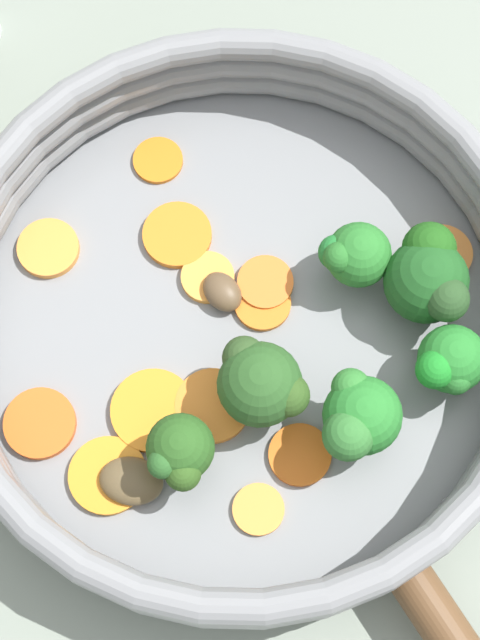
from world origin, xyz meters
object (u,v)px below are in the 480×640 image
Objects in this scene: carrot_slice_8 at (40,423)px; broccoli_floret_3 at (179,452)px; broccoli_floret_0 at (359,417)px; mushroom_piece_0 at (131,481)px; carrot_slice_3 at (158,160)px; carrot_slice_6 at (177,235)px; carrot_slice_7 at (153,411)px; mushroom_piece_1 at (222,292)px; carrot_slice_5 at (258,509)px; carrot_slice_9 at (442,254)px; carrot_slice_4 at (48,248)px; broccoli_floret_5 at (450,362)px; carrot_slice_10 at (208,277)px; carrot_slice_11 at (263,303)px; carrot_slice_12 at (300,455)px; broccoli_floret_4 at (354,255)px; carrot_slice_1 at (265,283)px; broccoli_floret_1 at (261,383)px; carrot_slice_2 at (108,476)px; carrot_slice_0 at (218,407)px; skillet at (240,332)px; broccoli_floret_2 at (429,277)px.

carrot_slice_8 is 0.09m from broccoli_floret_3.
broccoli_floret_0 reaches higher than mushroom_piece_0.
carrot_slice_6 reaches higher than carrot_slice_3.
broccoli_floret_0 reaches higher than carrot_slice_7.
carrot_slice_6 and carrot_slice_7 have the same top height.
mushroom_piece_1 reaches higher than carrot_slice_7.
carrot_slice_5 is 1.09× the size of mushroom_piece_1.
carrot_slice_8 is 0.25m from carrot_slice_9.
carrot_slice_4 and carrot_slice_7 have the same top height.
carrot_slice_3 is 0.21m from broccoli_floret_5.
carrot_slice_7 and carrot_slice_10 have the same top height.
carrot_slice_8 is 1.22× the size of carrot_slice_11.
carrot_slice_12 is 0.05m from broccoli_floret_0.
mushroom_piece_0 is (-0.15, 0.08, -0.02)m from broccoli_floret_4.
mushroom_piece_1 reaches higher than carrot_slice_1.
carrot_slice_9 is at bearing -34.66° from mushroom_piece_0.
broccoli_floret_1 reaches higher than carrot_slice_4.
broccoli_floret_1 is at bearing 17.11° from carrot_slice_5.
broccoli_floret_3 is at bearing 76.60° from carrot_slice_5.
carrot_slice_1 is 1.08× the size of carrot_slice_3.
carrot_slice_4 reaches higher than carrot_slice_3.
broccoli_floret_1 is (-0.06, -0.05, 0.03)m from carrot_slice_10.
carrot_slice_2 is 1.07× the size of carrot_slice_8.
carrot_slice_3 is at bearing 57.25° from carrot_slice_1.
carrot_slice_4 is 1.04× the size of carrot_slice_12.
broccoli_floret_3 is at bearing -159.67° from carrot_slice_6.
carrot_slice_6 is 0.15m from carrot_slice_12.
carrot_slice_1 is (0.08, -0.00, 0.00)m from carrot_slice_0.
carrot_slice_7 reaches higher than carrot_slice_12.
skillet is 9.61× the size of carrot_slice_11.
broccoli_floret_5 is at bearing -90.50° from carrot_slice_4.
mushroom_piece_1 reaches higher than carrot_slice_2.
carrot_slice_4 is 0.73× the size of broccoli_floret_3.
carrot_slice_7 is at bearing -128.52° from carrot_slice_4.
carrot_slice_3 is (0.19, 0.04, -0.00)m from carrot_slice_2.
mushroom_piece_0 is at bearing -87.28° from carrot_slice_2.
carrot_slice_10 is 0.12m from broccoli_floret_0.
skillet is at bearing -136.66° from carrot_slice_3.
carrot_slice_5 is at bearing -122.93° from carrot_slice_4.
carrot_slice_6 is (0.14, 0.09, 0.00)m from carrot_slice_5.
broccoli_floret_3 is 0.15m from broccoli_floret_4.
carrot_slice_9 is at bearing -10.81° from broccoli_floret_2.
skillet is 10.48× the size of carrot_slice_3.
broccoli_floret_2 is (0.09, -0.01, -0.00)m from broccoli_floret_0.
carrot_slice_6 is at bearing 54.06° from mushroom_piece_1.
carrot_slice_2 is 0.05m from broccoli_floret_3.
carrot_slice_11 is at bearing -22.32° from carrot_slice_2.
broccoli_floret_5 is (-0.04, -0.07, -0.00)m from broccoli_floret_4.
carrot_slice_0 is 0.07m from mushroom_piece_1.
carrot_slice_1 is at bearing -5.86° from broccoli_floret_3.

